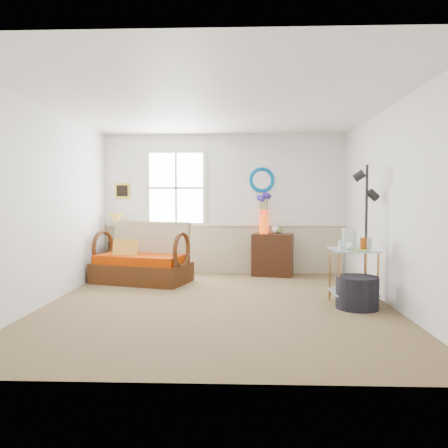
{
  "coord_description": "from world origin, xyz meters",
  "views": [
    {
      "loc": [
        0.29,
        -5.68,
        1.37
      ],
      "look_at": [
        0.07,
        0.49,
        1.03
      ],
      "focal_mm": 35.0,
      "sensor_mm": 36.0,
      "label": 1
    }
  ],
  "objects_px": {
    "loveseat": "(142,253)",
    "ottoman": "(357,292)",
    "floor_lamp": "(366,233)",
    "cabinet": "(273,255)",
    "lamp_stand": "(119,258)",
    "side_table": "(353,277)"
  },
  "relations": [
    {
      "from": "side_table",
      "to": "ottoman",
      "type": "xyz_separation_m",
      "value": [
        0.0,
        -0.2,
        -0.16
      ]
    },
    {
      "from": "lamp_stand",
      "to": "ottoman",
      "type": "xyz_separation_m",
      "value": [
        3.72,
        -2.41,
        -0.11
      ]
    },
    {
      "from": "side_table",
      "to": "ottoman",
      "type": "height_order",
      "value": "side_table"
    },
    {
      "from": "floor_lamp",
      "to": "loveseat",
      "type": "bearing_deg",
      "value": 175.35
    },
    {
      "from": "loveseat",
      "to": "floor_lamp",
      "type": "xyz_separation_m",
      "value": [
        3.36,
        -1.18,
        0.43
      ]
    },
    {
      "from": "cabinet",
      "to": "floor_lamp",
      "type": "xyz_separation_m",
      "value": [
        1.12,
        -1.92,
        0.55
      ]
    },
    {
      "from": "cabinet",
      "to": "ottoman",
      "type": "distance_m",
      "value": 2.57
    },
    {
      "from": "lamp_stand",
      "to": "floor_lamp",
      "type": "distance_m",
      "value": 4.44
    },
    {
      "from": "cabinet",
      "to": "floor_lamp",
      "type": "relative_size",
      "value": 0.41
    },
    {
      "from": "loveseat",
      "to": "cabinet",
      "type": "distance_m",
      "value": 2.36
    },
    {
      "from": "loveseat",
      "to": "side_table",
      "type": "height_order",
      "value": "loveseat"
    },
    {
      "from": "loveseat",
      "to": "floor_lamp",
      "type": "relative_size",
      "value": 0.82
    },
    {
      "from": "loveseat",
      "to": "cabinet",
      "type": "bearing_deg",
      "value": 34.38
    },
    {
      "from": "loveseat",
      "to": "ottoman",
      "type": "relative_size",
      "value": 2.89
    },
    {
      "from": "cabinet",
      "to": "ottoman",
      "type": "height_order",
      "value": "cabinet"
    },
    {
      "from": "loveseat",
      "to": "cabinet",
      "type": "xyz_separation_m",
      "value": [
        2.23,
        0.74,
        -0.12
      ]
    },
    {
      "from": "ottoman",
      "to": "cabinet",
      "type": "bearing_deg",
      "value": 110.24
    },
    {
      "from": "loveseat",
      "to": "ottoman",
      "type": "bearing_deg",
      "value": -12.06
    },
    {
      "from": "lamp_stand",
      "to": "ottoman",
      "type": "height_order",
      "value": "lamp_stand"
    },
    {
      "from": "floor_lamp",
      "to": "ottoman",
      "type": "relative_size",
      "value": 3.5
    },
    {
      "from": "cabinet",
      "to": "lamp_stand",
      "type": "bearing_deg",
      "value": -168.17
    },
    {
      "from": "loveseat",
      "to": "lamp_stand",
      "type": "relative_size",
      "value": 2.44
    }
  ]
}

